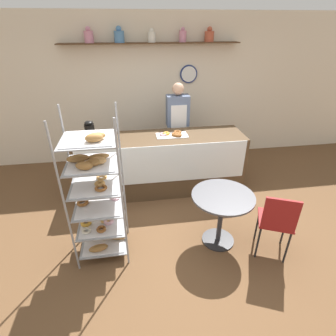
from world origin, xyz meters
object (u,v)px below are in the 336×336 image
(pastry_rack, at_px, (98,196))
(cafe_chair, at_px, (277,220))
(coffee_carafe, at_px, (90,132))
(donut_tray_counter, at_px, (173,134))
(person_worker, at_px, (177,126))
(cafe_table, at_px, (222,207))

(pastry_rack, height_order, cafe_chair, pastry_rack)
(cafe_chair, xyz_separation_m, coffee_carafe, (-2.15, 1.60, 0.56))
(pastry_rack, distance_m, cafe_chair, 2.03)
(coffee_carafe, bearing_deg, donut_tray_counter, 3.81)
(person_worker, bearing_deg, donut_tray_counter, -107.78)
(cafe_chair, bearing_deg, person_worker, -47.54)
(pastry_rack, xyz_separation_m, cafe_chair, (1.98, -0.39, -0.26))
(cafe_chair, bearing_deg, donut_tray_counter, -37.71)
(person_worker, bearing_deg, pastry_rack, -124.00)
(pastry_rack, xyz_separation_m, donut_tray_counter, (1.06, 1.30, 0.16))
(cafe_table, bearing_deg, donut_tray_counter, 105.58)
(coffee_carafe, bearing_deg, cafe_chair, -36.69)
(pastry_rack, relative_size, person_worker, 1.08)
(cafe_chair, height_order, donut_tray_counter, donut_tray_counter)
(coffee_carafe, xyz_separation_m, donut_tray_counter, (1.23, 0.08, -0.14))
(person_worker, bearing_deg, cafe_table, -83.63)
(person_worker, distance_m, cafe_table, 1.93)
(coffee_carafe, relative_size, donut_tray_counter, 0.67)
(pastry_rack, bearing_deg, cafe_chair, -11.04)
(person_worker, height_order, donut_tray_counter, person_worker)
(cafe_table, distance_m, donut_tray_counter, 1.47)
(person_worker, relative_size, donut_tray_counter, 3.39)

